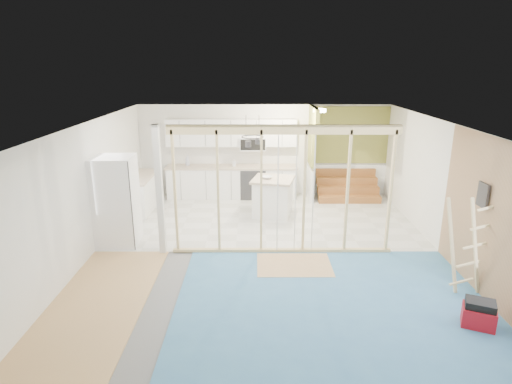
{
  "coord_description": "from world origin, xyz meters",
  "views": [
    {
      "loc": [
        -0.23,
        -7.96,
        3.68
      ],
      "look_at": [
        -0.22,
        0.6,
        1.1
      ],
      "focal_mm": 30.0,
      "sensor_mm": 36.0,
      "label": 1
    }
  ],
  "objects_px": {
    "fridge": "(117,201)",
    "toolbox": "(479,314)",
    "ladder": "(467,247)",
    "island": "(273,197)"
  },
  "relations": [
    {
      "from": "fridge",
      "to": "island",
      "type": "relative_size",
      "value": 1.61
    },
    {
      "from": "fridge",
      "to": "toolbox",
      "type": "bearing_deg",
      "value": -28.88
    },
    {
      "from": "fridge",
      "to": "toolbox",
      "type": "xyz_separation_m",
      "value": [
        6.1,
        -3.01,
        -0.74
      ]
    },
    {
      "from": "toolbox",
      "to": "fridge",
      "type": "bearing_deg",
      "value": 177.35
    },
    {
      "from": "fridge",
      "to": "ladder",
      "type": "xyz_separation_m",
      "value": [
        6.26,
        -2.1,
        -0.08
      ]
    },
    {
      "from": "island",
      "to": "toolbox",
      "type": "bearing_deg",
      "value": -46.87
    },
    {
      "from": "toolbox",
      "to": "island",
      "type": "bearing_deg",
      "value": 143.89
    },
    {
      "from": "fridge",
      "to": "ladder",
      "type": "distance_m",
      "value": 6.61
    },
    {
      "from": "ladder",
      "to": "fridge",
      "type": "bearing_deg",
      "value": 154.47
    },
    {
      "from": "toolbox",
      "to": "ladder",
      "type": "xyz_separation_m",
      "value": [
        0.16,
        0.91,
        0.66
      ]
    }
  ]
}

